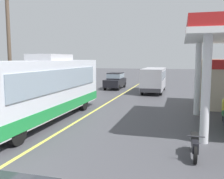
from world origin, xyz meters
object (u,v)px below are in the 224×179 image
Objects in this scene: minibus_opposing_lane at (154,78)px; car_trailing_behind_bus at (115,80)px; motorcycle_parked_forecourt at (195,144)px; coach_bus_main at (42,90)px.

minibus_opposing_lane is 1.46× the size of car_trailing_behind_bus.
car_trailing_behind_bus is (-7.75, 18.84, 0.57)m from motorcycle_parked_forecourt.
coach_bus_main is 14.38m from minibus_opposing_lane.
motorcycle_parked_forecourt is (7.88, -3.25, -1.28)m from coach_bus_main.
coach_bus_main reaches higher than minibus_opposing_lane.
coach_bus_main is 8.62m from motorcycle_parked_forecourt.
coach_bus_main is at bearing -90.46° from car_trailing_behind_bus.
motorcycle_parked_forecourt is (3.19, -16.84, -1.03)m from minibus_opposing_lane.
car_trailing_behind_bus is (-4.56, 2.00, -0.46)m from minibus_opposing_lane.
car_trailing_behind_bus is (0.12, 15.59, -0.71)m from coach_bus_main.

